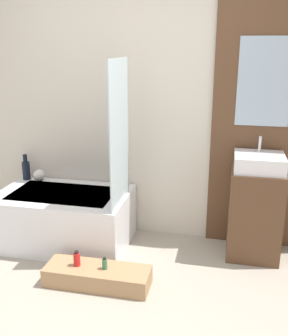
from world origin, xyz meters
TOP-DOWN VIEW (x-y plane):
  - ground_plane at (0.00, 0.00)m, footprint 12.00×12.00m
  - wall_tiled_back at (0.00, 1.58)m, footprint 4.20×0.06m
  - wall_wood_accent at (1.03, 1.53)m, footprint 0.87×0.04m
  - bathtub at (-0.74, 1.14)m, footprint 1.24×0.78m
  - glass_shower_screen at (-0.15, 1.05)m, footprint 0.01×0.56m
  - wooden_step_bench at (-0.21, 0.53)m, footprint 0.85×0.28m
  - vanity_cabinet at (1.03, 1.29)m, footprint 0.46×0.43m
  - sink at (1.03, 1.29)m, footprint 0.42×0.39m
  - vase_tall_dark at (-1.28, 1.44)m, footprint 0.08×0.08m
  - vase_round_light at (-1.12, 1.42)m, footprint 0.12×0.12m
  - bottle_soap_primary at (-0.38, 0.53)m, footprint 0.05×0.05m
  - bottle_soap_secondary at (-0.14, 0.53)m, footprint 0.04×0.04m

SIDE VIEW (x-z plane):
  - ground_plane at x=0.00m, z-range 0.00..0.00m
  - wooden_step_bench at x=-0.21m, z-range 0.00..0.15m
  - bottle_soap_secondary at x=-0.14m, z-range 0.15..0.25m
  - bottle_soap_primary at x=-0.38m, z-range 0.14..0.28m
  - bathtub at x=-0.74m, z-range 0.00..0.52m
  - vanity_cabinet at x=1.03m, z-range 0.00..0.82m
  - vase_round_light at x=-1.12m, z-range 0.52..0.64m
  - vase_tall_dark at x=-1.28m, z-range 0.49..0.76m
  - sink at x=1.03m, z-range 0.75..1.03m
  - glass_shower_screen at x=-0.15m, z-range 0.52..1.76m
  - wall_tiled_back at x=0.00m, z-range 0.00..2.60m
  - wall_wood_accent at x=1.03m, z-range 0.01..2.61m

